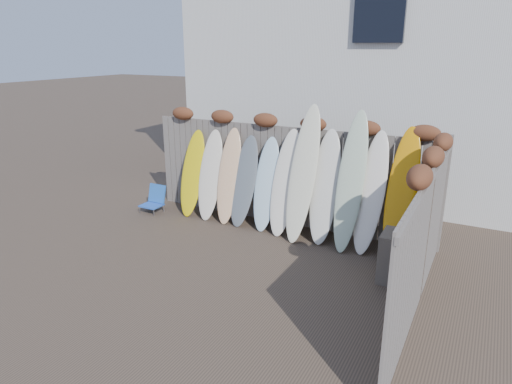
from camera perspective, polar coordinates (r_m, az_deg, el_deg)
The scene contains 18 objects.
ground at distance 7.58m, azimuth -4.29°, elevation -9.70°, with size 80.00×80.00×0.00m, color #493A2D.
back_fence at distance 9.11m, azimuth 3.84°, elevation 3.08°, with size 6.05×0.28×2.24m.
right_fence at distance 6.40m, azimuth 20.24°, elevation -4.90°, with size 0.28×4.40×2.24m.
house at distance 12.57m, azimuth 13.95°, elevation 15.98°, with size 8.50×5.50×6.33m.
beach_chair at distance 10.28m, azimuth -12.60°, elevation -0.91°, with size 0.44×0.47×0.58m.
wooden_crate at distance 7.40m, azimuth 17.87°, elevation -7.91°, with size 0.67×0.56×0.78m, color #6E5853.
lattice_panel at distance 7.39m, azimuth 20.54°, elevation -2.98°, with size 0.06×1.35×2.03m, color #382D22.
surfboard_0 at distance 9.82m, azimuth -7.94°, elevation 2.33°, with size 0.53×0.07×1.87m, color yellow.
surfboard_1 at distance 9.57m, azimuth -5.72°, elevation 2.12°, with size 0.51×0.07×1.92m, color beige.
surfboard_2 at distance 9.33m, azimuth -3.39°, elevation 2.01°, with size 0.48×0.07×1.99m, color #FFA47A.
surfboard_3 at distance 9.16m, azimuth -1.51°, elevation 1.35°, with size 0.55×0.07×1.87m, color slate.
surfboard_4 at distance 8.95m, azimuth 1.30°, elevation 0.98°, with size 0.48×0.07×1.88m, color silver.
surfboard_5 at distance 8.72m, azimuth 3.68°, elevation 1.15°, with size 0.54×0.07×2.08m, color white.
surfboard_6 at distance 8.44m, azimuth 5.89°, elevation 2.27°, with size 0.52×0.07×2.60m, color #EDEACA.
surfboard_7 at distance 8.44m, azimuth 8.62°, elevation 0.63°, with size 0.52×0.07×2.15m, color silver.
surfboard_8 at distance 8.18m, azimuth 11.76°, elevation 1.30°, with size 0.48×0.07×2.55m, color beige.
surfboard_9 at distance 8.17m, azimuth 14.17°, elevation -0.11°, with size 0.49×0.07×2.20m, color white.
surfboard_10 at distance 8.08m, azimuth 17.74°, elevation -0.23°, with size 0.50×0.07×2.31m, color orange.
Camera 1 is at (3.62, -5.67, 3.50)m, focal length 32.00 mm.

